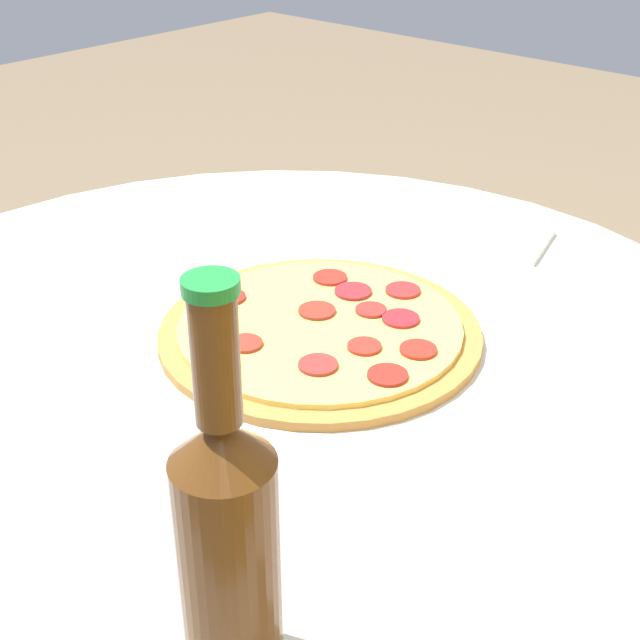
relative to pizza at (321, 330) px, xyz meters
The scene contains 4 objects.
table 0.20m from the pizza, 30.30° to the right, with size 1.06×1.06×0.69m.
pizza is the anchor object (origin of this frame).
beer_bottle 0.43m from the pizza, 34.35° to the left, with size 0.06×0.06×0.28m.
napkin 0.34m from the pizza, behind, with size 0.12×0.09×0.01m.
Camera 1 is at (0.56, 0.57, 1.16)m, focal length 50.00 mm.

